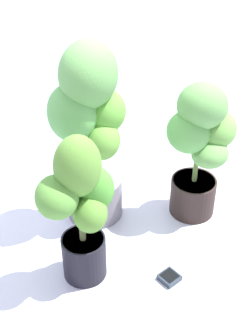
# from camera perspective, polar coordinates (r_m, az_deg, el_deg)

# --- Properties ---
(ground_plane) EXTENTS (8.00, 8.00, 0.00)m
(ground_plane) POSITION_cam_1_polar(r_m,az_deg,el_deg) (2.30, -0.42, -6.97)
(ground_plane) COLOR silver
(ground_plane) RESTS_ON ground
(potted_plant_front_right) EXTENTS (0.40, 0.32, 0.71)m
(potted_plant_front_right) POSITION_cam_1_polar(r_m,az_deg,el_deg) (2.17, 9.19, 2.93)
(potted_plant_front_right) COLOR #2E211D
(potted_plant_front_right) RESTS_ON ground
(potted_plant_center) EXTENTS (0.39, 0.36, 0.91)m
(potted_plant_center) POSITION_cam_1_polar(r_m,az_deg,el_deg) (2.07, -4.44, 4.95)
(potted_plant_center) COLOR slate
(potted_plant_center) RESTS_ON ground
(potted_plant_front_left) EXTENTS (0.37, 0.29, 0.70)m
(potted_plant_front_left) POSITION_cam_1_polar(r_m,az_deg,el_deg) (1.81, -5.75, -4.78)
(potted_plant_front_left) COLOR black
(potted_plant_front_left) RESTS_ON ground
(hygrometer_box) EXTENTS (0.08, 0.08, 0.03)m
(hygrometer_box) POSITION_cam_1_polar(r_m,az_deg,el_deg) (2.05, 5.40, -13.36)
(hygrometer_box) COLOR #293340
(hygrometer_box) RESTS_ON ground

